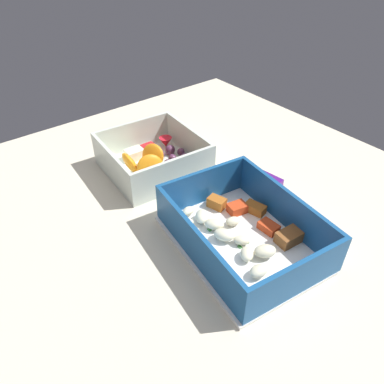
{
  "coord_description": "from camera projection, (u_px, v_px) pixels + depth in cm",
  "views": [
    {
      "loc": [
        34.56,
        -27.63,
        39.51
      ],
      "look_at": [
        -1.41,
        0.85,
        4.0
      ],
      "focal_mm": 34.33,
      "sensor_mm": 36.0,
      "label": 1
    }
  ],
  "objects": [
    {
      "name": "table_surface",
      "position": [
        193.0,
        213.0,
        0.59
      ],
      "size": [
        80.0,
        80.0,
        2.0
      ],
      "primitive_type": "cube",
      "color": "beige",
      "rests_on": "ground"
    },
    {
      "name": "pasta_container",
      "position": [
        242.0,
        233.0,
        0.51
      ],
      "size": [
        23.39,
        18.42,
        6.43
      ],
      "rotation": [
        0.0,
        0.0,
        -0.14
      ],
      "color": "white",
      "rests_on": "table_surface"
    },
    {
      "name": "fruit_bowl",
      "position": [
        153.0,
        159.0,
        0.65
      ],
      "size": [
        17.07,
        17.16,
        6.2
      ],
      "rotation": [
        0.0,
        0.0,
        -0.08
      ],
      "color": "silver",
      "rests_on": "table_surface"
    },
    {
      "name": "paper_cup_liner",
      "position": [
        168.0,
        124.0,
        0.79
      ],
      "size": [
        3.32,
        3.32,
        1.7
      ],
      "primitive_type": "cylinder",
      "color": "white",
      "rests_on": "table_surface"
    },
    {
      "name": "candy_bar",
      "position": [
        263.0,
        177.0,
        0.64
      ],
      "size": [
        7.27,
        3.37,
        1.2
      ],
      "primitive_type": "cube",
      "rotation": [
        0.0,
        0.0,
        0.14
      ],
      "color": "#51197A",
      "rests_on": "table_surface"
    }
  ]
}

